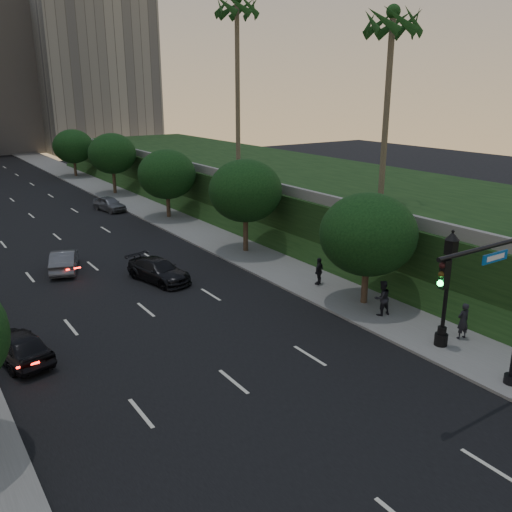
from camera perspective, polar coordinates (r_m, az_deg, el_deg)
ground at (r=19.27m, az=5.91°, el=-19.34°), size 160.00×160.00×0.00m
road_surface at (r=44.42m, az=-19.57°, el=1.35°), size 16.00×140.00×0.02m
sidewalk_right at (r=47.79m, az=-7.67°, el=3.37°), size 4.50×140.00×0.15m
embankment at (r=51.94m, az=5.00°, el=6.75°), size 18.00×90.00×4.00m
parapet_wall at (r=46.75m, az=-3.17°, el=8.54°), size 0.35×90.00×0.70m
office_block_right at (r=113.17m, az=-17.39°, el=19.90°), size 20.00×22.00×36.00m
tree_right_a at (r=29.34m, az=11.71°, el=2.24°), size 5.20×5.20×6.24m
tree_right_b at (r=38.35m, az=-1.12°, el=6.87°), size 5.20×5.20×6.74m
tree_right_c at (r=49.71m, az=-9.37°, el=8.48°), size 5.20×5.20×6.24m
tree_right_d at (r=62.54m, az=-14.90°, el=10.37°), size 5.20×5.20×6.74m
tree_right_e at (r=76.84m, az=-18.70°, el=10.87°), size 5.20×5.20×6.24m
palm_mid at (r=37.93m, az=14.18°, el=22.66°), size 3.20×3.20×13.00m
palm_far at (r=49.59m, az=-2.03°, el=24.46°), size 3.20×3.20×15.50m
traffic_signal_mast at (r=22.19m, az=24.88°, el=-4.96°), size 5.68×0.56×7.00m
street_lamp at (r=25.68m, az=19.37°, el=-3.84°), size 0.64×0.64×5.62m
sedan_near_left at (r=26.02m, az=-23.84°, el=-8.62°), size 2.64×4.63×1.48m
sedan_mid_left at (r=37.33m, az=-19.55°, el=-0.46°), size 2.88×4.58×1.43m
sedan_near_right at (r=33.90m, az=-10.21°, el=-1.51°), size 3.01×5.07×1.38m
sedan_far_right at (r=54.54m, az=-15.19°, el=5.33°), size 2.45×4.35×1.40m
pedestrian_a at (r=27.28m, az=20.96°, el=-6.40°), size 0.71×0.54×1.77m
pedestrian_b at (r=28.76m, az=13.12°, el=-4.32°), size 1.01×0.84×1.87m
pedestrian_c at (r=32.59m, az=6.65°, el=-1.58°), size 1.05×0.78×1.66m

